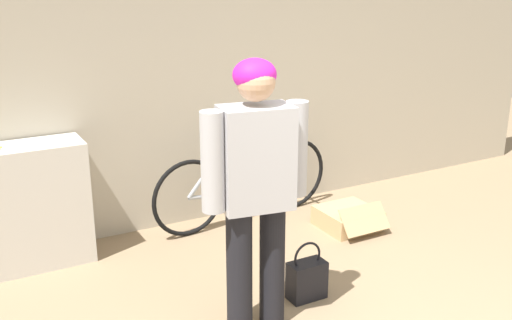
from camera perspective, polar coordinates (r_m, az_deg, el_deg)
name	(u,v)px	position (r m, az deg, el deg)	size (l,w,h in m)	color
wall_back	(189,72)	(5.02, -6.39, 8.34)	(8.00, 0.07, 2.60)	#B7AD99
side_shelf	(11,209)	(4.65, -22.27, -4.36)	(1.07, 0.38, 0.92)	beige
person	(256,178)	(3.40, -0.01, -1.76)	(0.67, 0.31, 1.65)	black
bicycle	(245,182)	(5.16, -1.09, -2.13)	(1.74, 0.46, 0.72)	black
handbag	(307,279)	(4.06, 4.86, -11.20)	(0.25, 0.14, 0.41)	black
cardboard_box	(348,218)	(5.18, 8.75, -5.48)	(0.46, 0.53, 0.25)	tan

